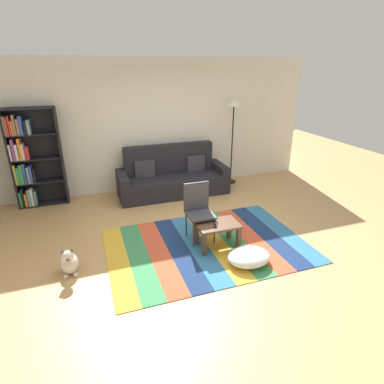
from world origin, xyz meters
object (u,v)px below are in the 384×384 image
(coffee_table, at_px, (218,229))
(pouf, at_px, (249,257))
(dog, at_px, (69,262))
(standing_lamp, at_px, (234,114))
(folding_chair, at_px, (198,207))
(couch, at_px, (172,178))
(tv_remote, at_px, (215,225))
(bookshelf, at_px, (30,159))

(coffee_table, distance_m, pouf, 0.63)
(dog, distance_m, standing_lamp, 4.47)
(pouf, distance_m, folding_chair, 1.07)
(coffee_table, bearing_deg, couch, 91.06)
(standing_lamp, distance_m, folding_chair, 2.84)
(couch, relative_size, folding_chair, 2.51)
(dog, relative_size, tv_remote, 2.65)
(pouf, xyz_separation_m, tv_remote, (-0.29, 0.51, 0.29))
(couch, xyz_separation_m, coffee_table, (0.04, -2.28, -0.03))
(couch, distance_m, pouf, 2.85)
(couch, relative_size, coffee_table, 3.62)
(coffee_table, height_order, folding_chair, folding_chair)
(couch, xyz_separation_m, bookshelf, (-2.64, 0.28, 0.59))
(dog, xyz_separation_m, folding_chair, (1.90, 0.30, 0.37))
(pouf, bearing_deg, couch, 95.62)
(standing_lamp, height_order, folding_chair, standing_lamp)
(coffee_table, xyz_separation_m, dog, (-2.08, 0.05, -0.14))
(coffee_table, distance_m, tv_remote, 0.12)
(tv_remote, bearing_deg, folding_chair, 134.89)
(bookshelf, bearing_deg, pouf, -46.78)
(pouf, bearing_deg, dog, 165.62)
(coffee_table, distance_m, standing_lamp, 3.11)
(coffee_table, bearing_deg, tv_remote, -142.30)
(coffee_table, relative_size, dog, 1.57)
(dog, bearing_deg, coffee_table, -1.29)
(pouf, height_order, standing_lamp, standing_lamp)
(bookshelf, xyz_separation_m, tv_remote, (2.63, -2.60, -0.53))
(couch, xyz_separation_m, dog, (-2.04, -2.24, -0.18))
(bookshelf, xyz_separation_m, folding_chair, (2.51, -2.22, -0.39))
(coffee_table, xyz_separation_m, tv_remote, (-0.05, -0.04, 0.09))
(coffee_table, bearing_deg, pouf, -66.62)
(bookshelf, xyz_separation_m, standing_lamp, (4.10, -0.09, 0.63))
(folding_chair, bearing_deg, bookshelf, -169.80)
(tv_remote, xyz_separation_m, folding_chair, (-0.12, 0.39, 0.14))
(dog, height_order, standing_lamp, standing_lamp)
(folding_chair, bearing_deg, coffee_table, -11.38)
(couch, distance_m, standing_lamp, 1.91)
(bookshelf, height_order, coffee_table, bookshelf)
(coffee_table, xyz_separation_m, pouf, (0.24, -0.55, -0.19))
(tv_remote, bearing_deg, bookshelf, 162.57)
(couch, height_order, bookshelf, bookshelf)
(couch, relative_size, tv_remote, 15.07)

